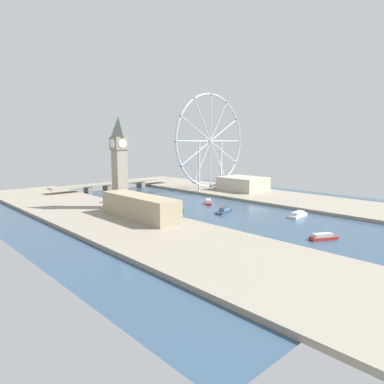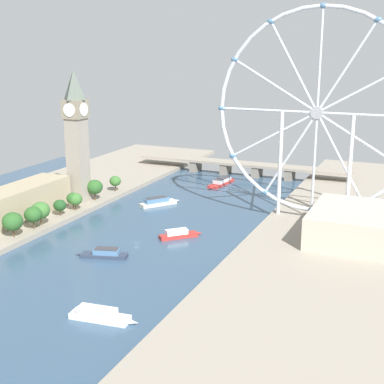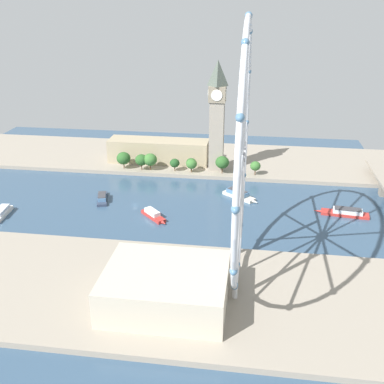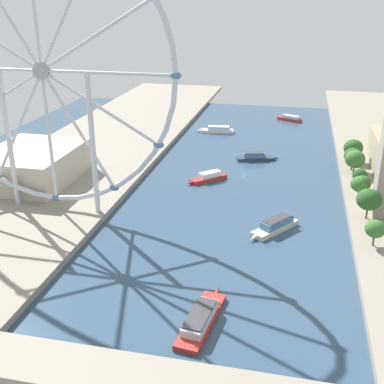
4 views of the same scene
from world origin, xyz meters
name	(u,v)px [view 2 (image 2 of 4)]	position (x,y,z in m)	size (l,w,h in m)	color
ground_plane	(136,243)	(0.00, 0.00, 0.00)	(370.63, 370.63, 0.00)	#334C66
riverbank_right	(319,269)	(100.31, 0.00, 1.50)	(90.00, 520.00, 3.00)	gray
clock_tower	(77,134)	(-71.42, 50.14, 48.59)	(14.02, 14.02, 87.67)	gray
parliament_block	(14,204)	(-83.97, -0.43, 12.66)	(22.00, 85.13, 19.32)	tan
tree_row_embankment	(59,203)	(-62.50, 15.20, 11.44)	(12.24, 117.70, 14.25)	#513823
ferris_wheel	(317,114)	(80.61, 75.13, 66.78)	(123.81, 3.20, 125.49)	silver
riverside_hall	(354,225)	(110.15, 43.85, 11.70)	(45.06, 55.94, 17.39)	#BCB29E
river_bridge	(241,166)	(0.00, 180.08, 7.90)	(182.63, 15.79, 10.73)	gray
tour_boat_0	(158,202)	(-22.81, 71.34, 2.35)	(21.07, 26.82, 5.65)	beige
tour_boat_1	(179,234)	(17.81, 17.15, 2.02)	(21.03, 20.91, 5.03)	#B22D28
tour_boat_3	(221,182)	(-3.74, 143.07, 2.07)	(11.63, 36.16, 5.08)	#B22D28
tour_boat_4	(100,315)	(30.14, -83.45, 2.10)	(29.10, 9.33, 5.03)	white
tour_boat_5	(105,254)	(-4.53, -25.22, 1.97)	(27.74, 13.18, 4.98)	#2D384C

